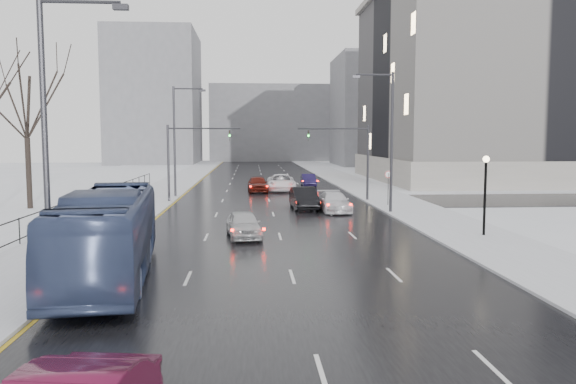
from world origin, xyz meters
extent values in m
cube|color=black|center=(0.00, 60.00, 0.02)|extent=(16.00, 150.00, 0.04)
cube|color=black|center=(0.00, 48.00, 0.02)|extent=(130.00, 10.00, 0.04)
cube|color=silver|center=(-10.50, 60.00, 0.08)|extent=(5.00, 150.00, 0.16)
cube|color=silver|center=(10.50, 60.00, 0.08)|extent=(5.00, 150.00, 0.16)
cube|color=white|center=(-20.00, 60.00, 0.06)|extent=(14.00, 150.00, 0.12)
cube|color=black|center=(-13.00, 30.00, 1.41)|extent=(0.04, 70.00, 0.05)
cube|color=black|center=(-13.00, 30.00, 0.41)|extent=(0.04, 70.00, 0.05)
cylinder|color=black|center=(-13.00, 30.00, 0.81)|extent=(0.06, 0.06, 1.30)
cylinder|color=#2D2D33|center=(8.40, 40.00, 5.00)|extent=(0.20, 0.20, 10.00)
cylinder|color=#2D2D33|center=(7.10, 40.00, 9.80)|extent=(2.60, 0.12, 0.12)
cube|color=#2D2D33|center=(5.80, 40.00, 9.65)|extent=(0.50, 0.25, 0.18)
cylinder|color=#2D2D33|center=(-8.40, 20.00, 5.00)|extent=(0.20, 0.20, 10.00)
cylinder|color=#2D2D33|center=(-7.10, 20.00, 9.80)|extent=(2.60, 0.12, 0.12)
cube|color=#2D2D33|center=(-5.80, 20.00, 9.65)|extent=(0.50, 0.25, 0.18)
cylinder|color=#2D2D33|center=(-8.40, 52.00, 5.00)|extent=(0.20, 0.20, 10.00)
cylinder|color=#2D2D33|center=(-7.10, 52.00, 9.80)|extent=(2.60, 0.12, 0.12)
cube|color=#2D2D33|center=(-5.80, 52.00, 9.65)|extent=(0.50, 0.25, 0.18)
cylinder|color=black|center=(11.00, 30.00, 2.16)|extent=(0.14, 0.14, 4.00)
sphere|color=#FFE5B2|center=(11.00, 30.00, 4.26)|extent=(0.36, 0.36, 0.36)
cylinder|color=#2D2D33|center=(8.40, 48.00, 3.25)|extent=(0.20, 0.20, 6.50)
cylinder|color=#2D2D33|center=(5.40, 48.00, 6.20)|extent=(6.00, 0.12, 0.12)
imported|color=#2D2D33|center=(3.30, 48.00, 5.60)|extent=(0.15, 0.18, 0.90)
sphere|color=#19FF33|center=(3.30, 47.85, 5.60)|extent=(0.16, 0.16, 0.16)
cylinder|color=#2D2D33|center=(-8.40, 48.00, 3.25)|extent=(0.20, 0.20, 6.50)
cylinder|color=#2D2D33|center=(-5.40, 48.00, 6.20)|extent=(6.00, 0.12, 0.12)
imported|color=#2D2D33|center=(-3.30, 48.00, 5.60)|extent=(0.15, 0.18, 0.90)
sphere|color=#19FF33|center=(-3.30, 47.85, 5.60)|extent=(0.16, 0.16, 0.16)
cylinder|color=#2D2D33|center=(9.20, 44.00, 1.41)|extent=(0.06, 0.06, 2.50)
cylinder|color=white|center=(9.20, 44.00, 2.56)|extent=(0.60, 0.03, 0.60)
torus|color=#B20C0C|center=(9.20, 44.00, 2.56)|extent=(0.58, 0.06, 0.58)
cube|color=gray|center=(35.00, 72.00, 12.00)|extent=(40.00, 30.00, 24.00)
cube|color=gray|center=(35.00, 72.00, 1.50)|extent=(40.60, 30.60, 3.00)
cube|color=slate|center=(28.00, 115.00, 11.00)|extent=(24.00, 20.00, 22.00)
cube|color=slate|center=(-22.00, 125.00, 14.00)|extent=(18.00, 22.00, 28.00)
cube|color=slate|center=(4.00, 140.00, 9.00)|extent=(30.00, 18.00, 18.00)
imported|color=#37446B|center=(-7.00, 22.34, 1.73)|extent=(4.22, 12.39, 3.38)
imported|color=#B5B6B9|center=(-1.97, 30.75, 0.76)|extent=(2.20, 4.39, 1.44)
imported|color=black|center=(2.44, 42.73, 0.86)|extent=(1.97, 5.07, 1.65)
imported|color=white|center=(1.54, 57.67, 0.89)|extent=(2.92, 6.14, 1.69)
imported|color=silver|center=(4.50, 41.15, 0.76)|extent=(2.20, 5.02, 1.43)
imported|color=#55150E|center=(-0.88, 56.72, 0.85)|extent=(2.12, 4.85, 1.63)
imported|color=#1C1540|center=(4.88, 62.93, 0.74)|extent=(1.50, 4.23, 1.39)
camera|label=1|loc=(-1.58, 0.79, 5.35)|focal=35.00mm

